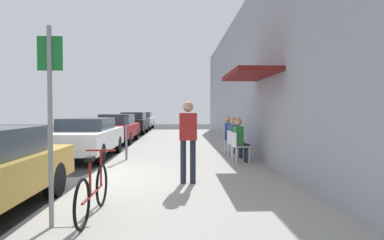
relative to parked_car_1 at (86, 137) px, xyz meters
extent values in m
plane|color=#2D2D30|center=(1.10, -4.02, -0.72)|extent=(60.00, 60.00, 0.00)
cube|color=#9E9B93|center=(3.35, -2.02, -0.66)|extent=(4.50, 32.00, 0.12)
cube|color=#999EA8|center=(5.75, -2.02, 2.12)|extent=(0.30, 32.00, 5.68)
cube|color=maroon|center=(5.05, -2.44, 1.88)|extent=(1.10, 2.80, 0.12)
cylinder|color=black|center=(0.79, -4.97, -0.40)|extent=(0.22, 0.64, 0.64)
cube|color=silver|center=(0.00, -0.03, -0.08)|extent=(1.80, 4.40, 0.64)
cube|color=#333D47|center=(0.00, 0.12, 0.44)|extent=(1.48, 2.11, 0.40)
cylinder|color=black|center=(0.79, 1.34, -0.40)|extent=(0.22, 0.64, 0.64)
cylinder|color=black|center=(-0.79, 1.34, -0.40)|extent=(0.22, 0.64, 0.64)
cylinder|color=black|center=(0.79, -1.39, -0.40)|extent=(0.22, 0.64, 0.64)
cylinder|color=black|center=(-0.79, -1.39, -0.40)|extent=(0.22, 0.64, 0.64)
cube|color=maroon|center=(0.00, 5.46, -0.10)|extent=(1.80, 4.40, 0.59)
cube|color=#333D47|center=(0.00, 5.61, 0.45)|extent=(1.48, 2.11, 0.51)
cylinder|color=black|center=(0.79, 6.82, -0.40)|extent=(0.22, 0.64, 0.64)
cylinder|color=black|center=(-0.79, 6.82, -0.40)|extent=(0.22, 0.64, 0.64)
cylinder|color=black|center=(0.79, 4.10, -0.40)|extent=(0.22, 0.64, 0.64)
cylinder|color=black|center=(-0.79, 4.10, -0.40)|extent=(0.22, 0.64, 0.64)
cube|color=black|center=(0.00, 11.50, -0.06)|extent=(1.80, 4.40, 0.69)
cube|color=#333D47|center=(0.00, 11.65, 0.52)|extent=(1.48, 2.11, 0.48)
cylinder|color=black|center=(0.79, 12.87, -0.40)|extent=(0.22, 0.64, 0.64)
cylinder|color=black|center=(-0.79, 12.87, -0.40)|extent=(0.22, 0.64, 0.64)
cylinder|color=black|center=(0.79, 10.14, -0.40)|extent=(0.22, 0.64, 0.64)
cylinder|color=black|center=(-0.79, 10.14, -0.40)|extent=(0.22, 0.64, 0.64)
cube|color=silver|center=(0.00, 16.81, -0.08)|extent=(1.80, 4.40, 0.65)
cube|color=#333D47|center=(0.00, 16.96, 0.49)|extent=(1.48, 2.11, 0.49)
cylinder|color=black|center=(0.79, 18.17, -0.40)|extent=(0.22, 0.64, 0.64)
cylinder|color=black|center=(-0.79, 18.17, -0.40)|extent=(0.22, 0.64, 0.64)
cylinder|color=black|center=(0.79, 15.44, -0.40)|extent=(0.22, 0.64, 0.64)
cylinder|color=black|center=(-0.79, 15.44, -0.40)|extent=(0.22, 0.64, 0.64)
cylinder|color=slate|center=(1.55, -1.23, -0.05)|extent=(0.07, 0.07, 1.10)
cube|color=#383D42|center=(1.55, -1.23, 0.61)|extent=(0.12, 0.10, 0.22)
cylinder|color=gray|center=(1.50, -6.95, 0.70)|extent=(0.06, 0.06, 2.60)
cube|color=#19722D|center=(1.50, -6.93, 1.65)|extent=(0.32, 0.02, 0.44)
torus|color=black|center=(1.93, -6.03, -0.27)|extent=(0.04, 0.66, 0.66)
torus|color=black|center=(1.93, -7.08, -0.27)|extent=(0.04, 0.66, 0.66)
cylinder|color=maroon|center=(1.93, -6.55, -0.27)|extent=(0.04, 1.05, 0.04)
cylinder|color=maroon|center=(1.93, -6.70, -0.02)|extent=(0.04, 0.04, 0.50)
cube|color=black|center=(1.93, -6.70, 0.25)|extent=(0.10, 0.20, 0.06)
cylinder|color=maroon|center=(1.93, -6.08, 0.01)|extent=(0.03, 0.03, 0.56)
cylinder|color=maroon|center=(1.93, -6.08, 0.29)|extent=(0.46, 0.03, 0.03)
cylinder|color=silver|center=(5.11, -1.65, -0.37)|extent=(0.04, 0.04, 0.45)
cylinder|color=silver|center=(5.16, -2.03, -0.37)|extent=(0.04, 0.04, 0.45)
cylinder|color=silver|center=(4.74, -1.70, -0.37)|extent=(0.04, 0.04, 0.45)
cylinder|color=silver|center=(4.79, -2.08, -0.37)|extent=(0.04, 0.04, 0.45)
cube|color=silver|center=(4.95, -1.87, -0.13)|extent=(0.50, 0.50, 0.03)
cube|color=silver|center=(4.75, -1.89, 0.07)|extent=(0.09, 0.44, 0.40)
cylinder|color=#232838|center=(5.11, -1.74, -0.36)|extent=(0.11, 0.11, 0.47)
cylinder|color=#232838|center=(4.99, -1.76, -0.13)|extent=(0.38, 0.19, 0.14)
cylinder|color=#232838|center=(5.14, -1.94, -0.36)|extent=(0.11, 0.11, 0.47)
cylinder|color=#232838|center=(5.01, -1.96, -0.13)|extent=(0.38, 0.19, 0.14)
cube|color=#267233|center=(4.87, -1.88, 0.17)|extent=(0.27, 0.39, 0.56)
sphere|color=tan|center=(4.87, -1.88, 0.58)|extent=(0.22, 0.22, 0.22)
cylinder|color=silver|center=(5.11, -0.85, -0.37)|extent=(0.04, 0.04, 0.45)
cylinder|color=silver|center=(5.16, -1.23, -0.37)|extent=(0.04, 0.04, 0.45)
cylinder|color=silver|center=(4.74, -0.90, -0.37)|extent=(0.04, 0.04, 0.45)
cylinder|color=silver|center=(4.78, -1.28, -0.37)|extent=(0.04, 0.04, 0.45)
cube|color=silver|center=(4.95, -1.06, -0.13)|extent=(0.49, 0.49, 0.03)
cube|color=silver|center=(4.75, -1.09, 0.07)|extent=(0.09, 0.44, 0.40)
cylinder|color=#232838|center=(5.12, -0.94, -0.36)|extent=(0.11, 0.11, 0.47)
cylinder|color=#232838|center=(4.99, -0.96, -0.13)|extent=(0.37, 0.18, 0.14)
cylinder|color=#232838|center=(5.14, -1.14, -0.36)|extent=(0.11, 0.11, 0.47)
cylinder|color=#232838|center=(5.01, -1.16, -0.13)|extent=(0.37, 0.18, 0.14)
cube|color=#334C99|center=(4.87, -1.07, 0.17)|extent=(0.26, 0.38, 0.56)
sphere|color=tan|center=(4.87, -1.07, 0.58)|extent=(0.22, 0.22, 0.22)
cylinder|color=silver|center=(5.16, 0.25, -0.37)|extent=(0.04, 0.04, 0.45)
cylinder|color=silver|center=(5.11, -0.13, -0.37)|extent=(0.04, 0.04, 0.45)
cylinder|color=silver|center=(4.79, 0.30, -0.37)|extent=(0.04, 0.04, 0.45)
cylinder|color=silver|center=(4.73, -0.08, -0.37)|extent=(0.04, 0.04, 0.45)
cube|color=silver|center=(4.95, 0.09, -0.13)|extent=(0.50, 0.50, 0.03)
cube|color=silver|center=(4.75, 0.11, 0.07)|extent=(0.09, 0.44, 0.40)
cylinder|color=#232838|center=(5.14, 0.16, -0.36)|extent=(0.11, 0.11, 0.47)
cylinder|color=#232838|center=(5.01, 0.18, -0.13)|extent=(0.38, 0.19, 0.14)
cylinder|color=#232838|center=(5.11, -0.04, -0.36)|extent=(0.11, 0.11, 0.47)
cylinder|color=#232838|center=(4.98, -0.02, -0.13)|extent=(0.38, 0.19, 0.14)
cube|color=#334C99|center=(4.87, 0.10, 0.17)|extent=(0.27, 0.39, 0.56)
sphere|color=tan|center=(4.87, 0.10, 0.58)|extent=(0.22, 0.22, 0.22)
cylinder|color=#232838|center=(3.24, -4.50, -0.15)|extent=(0.12, 0.12, 0.90)
cylinder|color=#232838|center=(3.44, -4.50, -0.15)|extent=(0.12, 0.12, 0.90)
cube|color=#B22626|center=(3.34, -4.50, 0.58)|extent=(0.36, 0.22, 0.56)
sphere|color=tan|center=(3.34, -4.50, 0.99)|extent=(0.22, 0.22, 0.22)
camera|label=1|loc=(3.15, -11.20, 0.92)|focal=30.41mm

